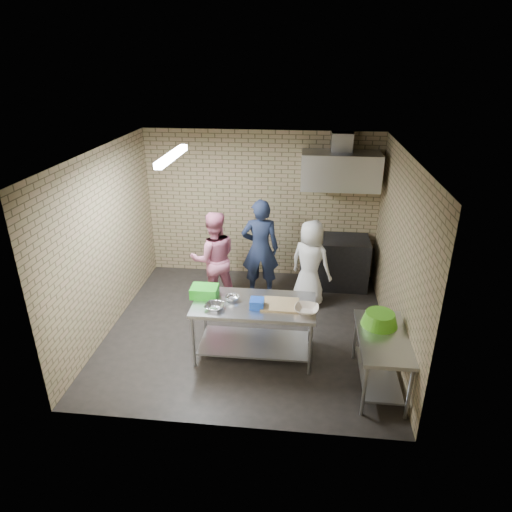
% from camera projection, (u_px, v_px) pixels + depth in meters
% --- Properties ---
extents(floor, '(4.20, 4.20, 0.00)m').
position_uv_depth(floor, '(248.00, 329.00, 6.95)').
color(floor, black).
rests_on(floor, ground).
extents(ceiling, '(4.20, 4.20, 0.00)m').
position_uv_depth(ceiling, '(247.00, 153.00, 5.85)').
color(ceiling, black).
rests_on(ceiling, ground).
extents(back_wall, '(4.20, 0.06, 2.70)m').
position_uv_depth(back_wall, '(261.00, 206.00, 8.21)').
color(back_wall, '#92855B').
rests_on(back_wall, ground).
extents(front_wall, '(4.20, 0.06, 2.70)m').
position_uv_depth(front_wall, '(223.00, 325.00, 4.59)').
color(front_wall, '#92855B').
rests_on(front_wall, ground).
extents(left_wall, '(0.06, 4.00, 2.70)m').
position_uv_depth(left_wall, '(106.00, 242.00, 6.61)').
color(left_wall, '#92855B').
rests_on(left_wall, ground).
extents(right_wall, '(0.06, 4.00, 2.70)m').
position_uv_depth(right_wall, '(399.00, 255.00, 6.19)').
color(right_wall, '#92855B').
rests_on(right_wall, ground).
extents(prep_table, '(1.64, 0.82, 0.82)m').
position_uv_depth(prep_table, '(254.00, 329.00, 6.21)').
color(prep_table, silver).
rests_on(prep_table, floor).
extents(side_counter, '(0.60, 1.20, 0.75)m').
position_uv_depth(side_counter, '(380.00, 361.00, 5.62)').
color(side_counter, silver).
rests_on(side_counter, floor).
extents(stove, '(1.20, 0.70, 0.90)m').
position_uv_depth(stove, '(334.00, 262.00, 8.13)').
color(stove, black).
rests_on(stove, floor).
extents(range_hood, '(1.30, 0.60, 0.60)m').
position_uv_depth(range_hood, '(340.00, 171.00, 7.50)').
color(range_hood, silver).
rests_on(range_hood, back_wall).
extents(hood_duct, '(0.35, 0.30, 0.30)m').
position_uv_depth(hood_duct, '(342.00, 142.00, 7.45)').
color(hood_duct, '#A5A8AD').
rests_on(hood_duct, back_wall).
extents(wall_shelf, '(0.80, 0.20, 0.04)m').
position_uv_depth(wall_shelf, '(357.00, 179.00, 7.72)').
color(wall_shelf, '#3F2B19').
rests_on(wall_shelf, back_wall).
extents(fluorescent_fixture, '(0.10, 1.25, 0.08)m').
position_uv_depth(fluorescent_fixture, '(172.00, 156.00, 5.97)').
color(fluorescent_fixture, white).
rests_on(fluorescent_fixture, ceiling).
extents(green_crate, '(0.36, 0.27, 0.15)m').
position_uv_depth(green_crate, '(204.00, 291.00, 6.19)').
color(green_crate, green).
rests_on(green_crate, prep_table).
extents(blue_tub, '(0.18, 0.18, 0.12)m').
position_uv_depth(blue_tub, '(257.00, 303.00, 5.92)').
color(blue_tub, blue).
rests_on(blue_tub, prep_table).
extents(cutting_board, '(0.50, 0.38, 0.03)m').
position_uv_depth(cutting_board, '(280.00, 305.00, 5.99)').
color(cutting_board, tan).
rests_on(cutting_board, prep_table).
extents(mixing_bowl_a, '(0.29, 0.29, 0.06)m').
position_uv_depth(mixing_bowl_a, '(214.00, 307.00, 5.90)').
color(mixing_bowl_a, silver).
rests_on(mixing_bowl_a, prep_table).
extents(mixing_bowl_b, '(0.22, 0.22, 0.06)m').
position_uv_depth(mixing_bowl_b, '(233.00, 298.00, 6.11)').
color(mixing_bowl_b, silver).
rests_on(mixing_bowl_b, prep_table).
extents(ceramic_bowl, '(0.36, 0.36, 0.08)m').
position_uv_depth(ceramic_bowl, '(307.00, 309.00, 5.82)').
color(ceramic_bowl, beige).
rests_on(ceramic_bowl, prep_table).
extents(green_basin, '(0.46, 0.46, 0.17)m').
position_uv_depth(green_basin, '(380.00, 319.00, 5.66)').
color(green_basin, '#59C626').
rests_on(green_basin, side_counter).
extents(bottle_green, '(0.06, 0.06, 0.15)m').
position_uv_depth(bottle_green, '(366.00, 174.00, 7.66)').
color(bottle_green, green).
rests_on(bottle_green, wall_shelf).
extents(man_navy, '(0.68, 0.48, 1.74)m').
position_uv_depth(man_navy, '(260.00, 249.00, 7.61)').
color(man_navy, '#161E37').
rests_on(man_navy, floor).
extents(woman_pink, '(0.94, 0.83, 1.61)m').
position_uv_depth(woman_pink, '(214.00, 259.00, 7.40)').
color(woman_pink, '#CB6B8B').
rests_on(woman_pink, floor).
extents(woman_white, '(0.85, 0.75, 1.46)m').
position_uv_depth(woman_white, '(311.00, 263.00, 7.42)').
color(woman_white, white).
rests_on(woman_white, floor).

